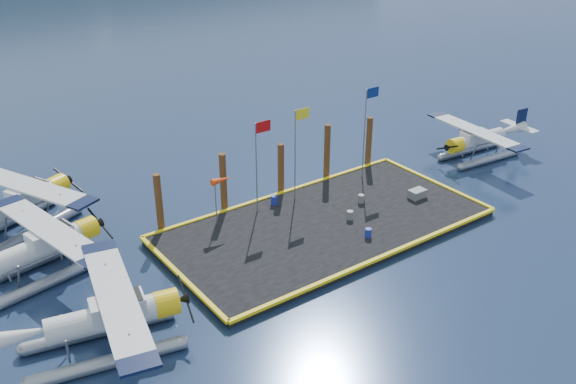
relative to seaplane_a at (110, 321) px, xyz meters
The scene contains 21 objects.
ground 15.49m from the seaplane_a, 11.67° to the left, with size 4000.00×4000.00×0.00m, color #182748.
dock 15.47m from the seaplane_a, 11.67° to the left, with size 20.00×10.00×0.40m, color black.
dock_bumpers 15.45m from the seaplane_a, 11.67° to the left, with size 20.25×10.25×0.18m, color yellow, non-canonical shape.
seaplane_a is the anchor object (origin of this frame).
seaplane_b 8.13m from the seaplane_a, 93.16° to the left, with size 9.49×10.34×3.66m.
seaplane_c 14.05m from the seaplane_a, 89.58° to the left, with size 9.89×10.38×3.80m.
seaplane_d 31.91m from the seaplane_a, ahead, with size 8.41×9.28×3.29m.
drum_1 16.14m from the seaplane_a, ahead, with size 0.40×0.40×0.56m, color #1B2699.
drum_2 16.90m from the seaplane_a, ahead, with size 0.41×0.41×0.57m, color slate.
drum_4 19.20m from the seaplane_a, 11.68° to the left, with size 0.40×0.40×0.57m, color slate.
drum_5 15.70m from the seaplane_a, 26.77° to the left, with size 0.44×0.44×0.62m, color #1B2699.
crate 22.47m from the seaplane_a, ahead, with size 1.13×0.75×0.57m, color slate.
flagpole_red 14.80m from the seaplane_a, 28.40° to the left, with size 1.14×0.08×6.00m.
flagpole_yellow 17.48m from the seaplane_a, 23.66° to the left, with size 1.14×0.08×6.20m.
flagpole_blue 23.06m from the seaplane_a, 17.62° to the left, with size 1.14×0.08×6.50m.
windsock 12.31m from the seaplane_a, 34.51° to the left, with size 1.40×0.44×3.12m.
piling_0 10.77m from the seaplane_a, 52.29° to the left, with size 0.44×0.44×4.00m, color #472A14.
piling_1 13.99m from the seaplane_a, 37.53° to the left, with size 0.44×0.44×4.20m, color #472A14.
piling_2 17.76m from the seaplane_a, 28.65° to the left, with size 0.44×0.44×3.80m, color #472A14.
piling_3 21.36m from the seaplane_a, 23.50° to the left, with size 0.44×0.44×4.30m, color #472A14.
piling_4 25.08m from the seaplane_a, 19.85° to the left, with size 0.44×0.44×4.00m, color #472A14.
Camera 1 is at (-22.31, -26.93, 19.75)m, focal length 40.00 mm.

